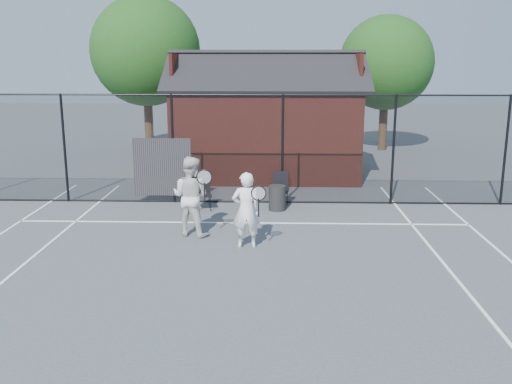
{
  "coord_description": "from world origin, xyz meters",
  "views": [
    {
      "loc": [
        0.75,
        -10.36,
        3.95
      ],
      "look_at": [
        0.38,
        1.66,
        1.1
      ],
      "focal_mm": 40.0,
      "sensor_mm": 36.0,
      "label": 1
    }
  ],
  "objects_px": {
    "clubhouse": "(266,128)",
    "player_front": "(246,210)",
    "player_back": "(191,196)",
    "waste_bin": "(277,198)",
    "chair_right": "(279,190)",
    "chair_left": "(203,193)"
  },
  "relations": [
    {
      "from": "player_front",
      "to": "chair_left",
      "type": "xyz_separation_m",
      "value": [
        -1.29,
        3.01,
        -0.37
      ]
    },
    {
      "from": "clubhouse",
      "to": "waste_bin",
      "type": "distance_m",
      "value": 4.94
    },
    {
      "from": "player_back",
      "to": "waste_bin",
      "type": "distance_m",
      "value": 3.02
    },
    {
      "from": "clubhouse",
      "to": "player_front",
      "type": "distance_m",
      "value": 7.85
    },
    {
      "from": "player_front",
      "to": "player_back",
      "type": "distance_m",
      "value": 1.54
    },
    {
      "from": "player_front",
      "to": "chair_right",
      "type": "xyz_separation_m",
      "value": [
        0.73,
        3.41,
        -0.36
      ]
    },
    {
      "from": "player_back",
      "to": "chair_right",
      "type": "relative_size",
      "value": 1.96
    },
    {
      "from": "player_back",
      "to": "player_front",
      "type": "bearing_deg",
      "value": -32.84
    },
    {
      "from": "clubhouse",
      "to": "player_front",
      "type": "height_order",
      "value": "clubhouse"
    },
    {
      "from": "clubhouse",
      "to": "player_front",
      "type": "relative_size",
      "value": 3.99
    },
    {
      "from": "clubhouse",
      "to": "player_back",
      "type": "xyz_separation_m",
      "value": [
        -1.61,
        -6.97,
        -0.7
      ]
    },
    {
      "from": "player_front",
      "to": "player_back",
      "type": "height_order",
      "value": "player_back"
    },
    {
      "from": "player_front",
      "to": "chair_right",
      "type": "height_order",
      "value": "player_front"
    },
    {
      "from": "chair_right",
      "to": "waste_bin",
      "type": "relative_size",
      "value": 1.4
    },
    {
      "from": "player_back",
      "to": "waste_bin",
      "type": "xyz_separation_m",
      "value": [
        1.97,
        2.22,
        -0.58
      ]
    },
    {
      "from": "chair_left",
      "to": "waste_bin",
      "type": "height_order",
      "value": "chair_left"
    },
    {
      "from": "chair_right",
      "to": "player_back",
      "type": "bearing_deg",
      "value": -114.65
    },
    {
      "from": "chair_left",
      "to": "chair_right",
      "type": "bearing_deg",
      "value": -1.79
    },
    {
      "from": "clubhouse",
      "to": "waste_bin",
      "type": "relative_size",
      "value": 9.88
    },
    {
      "from": "player_back",
      "to": "chair_left",
      "type": "distance_m",
      "value": 2.23
    },
    {
      "from": "chair_left",
      "to": "chair_right",
      "type": "distance_m",
      "value": 2.06
    },
    {
      "from": "player_back",
      "to": "chair_right",
      "type": "xyz_separation_m",
      "value": [
        2.02,
        2.57,
        -0.45
      ]
    }
  ]
}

